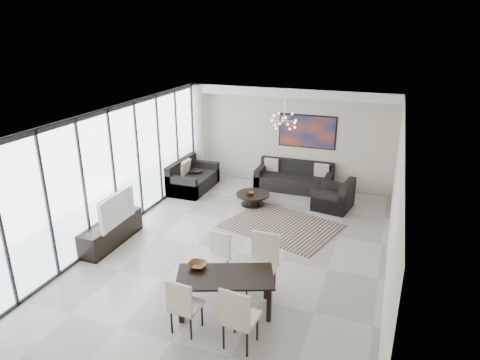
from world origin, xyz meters
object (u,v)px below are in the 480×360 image
at_px(television, 113,209).
at_px(dining_table, 225,280).
at_px(sofa_main, 294,180).
at_px(coffee_table, 253,198).
at_px(tv_console, 111,232).

relative_size(television, dining_table, 0.66).
xyz_separation_m(sofa_main, television, (-2.87, -4.68, 0.62)).
height_order(coffee_table, tv_console, tv_console).
bearing_deg(television, tv_console, 68.45).
bearing_deg(sofa_main, dining_table, -88.00).
distance_m(sofa_main, television, 5.53).
distance_m(tv_console, television, 0.64).
xyz_separation_m(sofa_main, tv_console, (-3.03, -4.63, 0.00)).
bearing_deg(sofa_main, tv_console, -123.24).
height_order(sofa_main, television, television).
bearing_deg(dining_table, coffee_table, 102.46).
bearing_deg(sofa_main, coffee_table, -116.66).
height_order(television, dining_table, television).
bearing_deg(dining_table, sofa_main, 92.00).
bearing_deg(television, sofa_main, -33.37).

